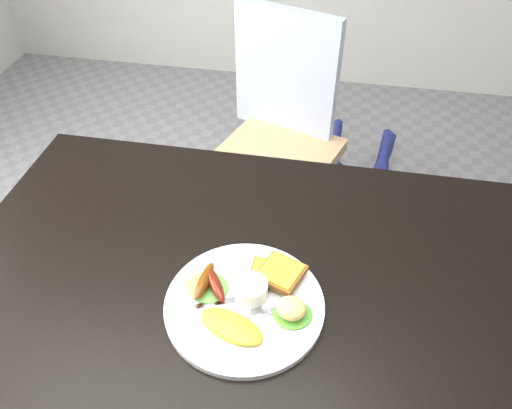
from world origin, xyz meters
The scene contains 14 objects.
dining_table centered at (0.00, 0.00, 0.73)m, with size 1.20×0.80×0.04m, color black.
dining_chair centered at (-0.05, 0.80, 0.45)m, with size 0.39×0.39×0.05m, color tan.
person centered at (0.21, 0.73, 0.66)m, with size 0.48×0.32×1.32m, color navy.
plate centered at (0.01, -0.07, 0.76)m, with size 0.30×0.30×0.01m, color white.
lettuce_left centered at (-0.07, -0.05, 0.77)m, with size 0.08×0.08×0.01m, color #53A139.
lettuce_right centered at (0.10, -0.08, 0.77)m, with size 0.07×0.07×0.01m, color #44861A.
omelette centered at (0.00, -0.13, 0.77)m, with size 0.12×0.06×0.02m, color yellow.
sausage_a centered at (-0.07, -0.05, 0.78)m, with size 0.02×0.09×0.02m, color #59300C.
sausage_b centered at (-0.05, -0.05, 0.78)m, with size 0.02×0.09×0.02m, color #5E1A05.
ramekin centered at (0.02, -0.05, 0.78)m, with size 0.06×0.06×0.04m, color white.
toast_a centered at (0.04, 0.01, 0.77)m, with size 0.06×0.06×0.01m, color brown.
toast_b centered at (0.07, 0.00, 0.78)m, with size 0.08×0.08×0.01m, color brown.
potato_salad centered at (0.10, -0.08, 0.79)m, with size 0.05×0.05×0.03m, color beige.
fork centered at (-0.05, -0.08, 0.76)m, with size 0.14×0.01×0.00m, color #ADAFB7.
Camera 1 is at (0.13, -0.61, 1.52)m, focal length 35.00 mm.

